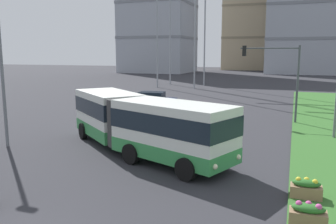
{
  "coord_description": "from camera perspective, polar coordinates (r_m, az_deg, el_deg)",
  "views": [
    {
      "loc": [
        6.88,
        -6.02,
        5.27
      ],
      "look_at": [
        0.64,
        11.24,
        2.2
      ],
      "focal_mm": 37.51,
      "sensor_mm": 36.0,
      "label": 1
    }
  ],
  "objects": [
    {
      "name": "streetlight_left",
      "position": [
        21.71,
        -25.51,
        7.86
      ],
      "size": [
        0.7,
        0.28,
        9.1
      ],
      "color": "slate",
      "rests_on": "ground"
    },
    {
      "name": "flower_planter_2",
      "position": [
        13.99,
        21.53,
        -11.44
      ],
      "size": [
        1.1,
        0.56,
        0.74
      ],
      "color": "#937051",
      "rests_on": "grass_median"
    },
    {
      "name": "traffic_light_far_right",
      "position": [
        28.07,
        17.4,
        6.64
      ],
      "size": [
        4.4,
        0.28,
        5.87
      ],
      "color": "#474C51",
      "rests_on": "ground"
    },
    {
      "name": "articulated_bus",
      "position": [
        18.71,
        -4.84,
        -1.68
      ],
      "size": [
        11.26,
        8.08,
        3.0
      ],
      "color": "silver",
      "rests_on": "ground"
    },
    {
      "name": "car_navy_sedan",
      "position": [
        34.25,
        -2.48,
        1.91
      ],
      "size": [
        4.57,
        2.41,
        1.58
      ],
      "color": "#19234C",
      "rests_on": "ground"
    },
    {
      "name": "flower_planter_1",
      "position": [
        11.94,
        21.8,
        -15.15
      ],
      "size": [
        1.1,
        0.56,
        0.74
      ],
      "color": "#937051",
      "rests_on": "grass_median"
    }
  ]
}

